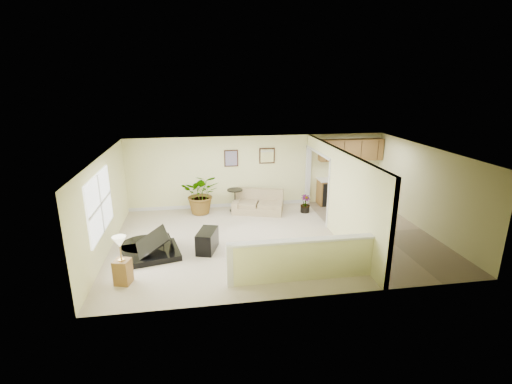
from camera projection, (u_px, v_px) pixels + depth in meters
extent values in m
plane|color=#B8AD8F|center=(275.00, 239.00, 10.54)|extent=(9.00, 9.00, 0.00)
cube|color=beige|center=(258.00, 171.00, 13.01)|extent=(9.00, 0.04, 2.50)
cube|color=beige|center=(308.00, 242.00, 7.34)|extent=(9.00, 0.04, 2.50)
cube|color=beige|center=(105.00, 205.00, 9.50)|extent=(0.04, 6.00, 2.50)
cube|color=beige|center=(426.00, 189.00, 10.85)|extent=(0.04, 6.00, 2.50)
cube|color=silver|center=(277.00, 152.00, 9.81)|extent=(9.00, 6.00, 0.04)
cube|color=gray|center=(379.00, 232.00, 11.01)|extent=(2.70, 6.00, 0.01)
cube|color=beige|center=(356.00, 208.00, 9.31)|extent=(0.12, 3.60, 2.50)
cube|color=beige|center=(320.00, 146.00, 11.82)|extent=(0.12, 2.35, 0.40)
cube|color=beige|center=(304.00, 260.00, 8.25)|extent=(3.30, 0.12, 0.95)
cube|color=silver|center=(304.00, 240.00, 8.11)|extent=(3.40, 0.22, 0.05)
cube|color=silver|center=(230.00, 265.00, 8.00)|extent=(0.14, 0.14, 1.00)
cube|color=white|center=(99.00, 204.00, 8.97)|extent=(0.05, 2.15, 1.45)
cube|color=#311C12|center=(231.00, 158.00, 12.70)|extent=(0.48, 0.03, 0.58)
cube|color=#996181|center=(231.00, 158.00, 12.68)|extent=(0.40, 0.01, 0.50)
cube|color=#311C12|center=(267.00, 156.00, 12.87)|extent=(0.55, 0.03, 0.55)
cube|color=white|center=(267.00, 156.00, 12.85)|extent=(0.46, 0.01, 0.46)
cube|color=brown|center=(349.00, 191.00, 13.45)|extent=(2.30, 0.60, 0.90)
cube|color=white|center=(350.00, 179.00, 13.32)|extent=(2.36, 0.65, 0.04)
cube|color=black|center=(328.00, 193.00, 13.34)|extent=(0.60, 0.60, 0.84)
cube|color=brown|center=(351.00, 150.00, 13.13)|extent=(2.30, 0.35, 0.75)
cube|color=black|center=(149.00, 229.00, 9.31)|extent=(1.61, 1.47, 0.29)
cylinder|color=black|center=(146.00, 222.00, 9.78)|extent=(1.18, 1.18, 0.29)
cube|color=silver|center=(182.00, 229.00, 9.44)|extent=(0.42, 0.98, 0.02)
cube|color=black|center=(144.00, 218.00, 9.31)|extent=(1.30, 1.31, 0.64)
cube|color=black|center=(207.00, 241.00, 9.75)|extent=(0.65, 0.92, 0.55)
cube|color=#9B8363|center=(258.00, 205.00, 12.60)|extent=(1.86, 1.39, 0.46)
cube|color=#9B8363|center=(256.00, 189.00, 12.81)|extent=(1.65, 0.70, 0.49)
cube|color=#9B8363|center=(237.00, 197.00, 12.40)|extent=(0.47, 0.96, 0.18)
cube|color=#9B8363|center=(279.00, 195.00, 12.62)|extent=(0.47, 0.96, 0.18)
cylinder|color=black|center=(235.00, 210.00, 12.77)|extent=(0.38, 0.38, 0.03)
cylinder|color=black|center=(235.00, 200.00, 12.66)|extent=(0.04, 0.04, 0.74)
cylinder|color=black|center=(235.00, 190.00, 12.55)|extent=(0.53, 0.53, 0.03)
cylinder|color=black|center=(202.00, 209.00, 12.51)|extent=(0.40, 0.40, 0.28)
imported|color=#174D1D|center=(202.00, 194.00, 12.35)|extent=(1.38, 1.24, 1.38)
cylinder|color=black|center=(305.00, 209.00, 12.62)|extent=(0.31, 0.31, 0.22)
imported|color=#174D1D|center=(305.00, 204.00, 12.56)|extent=(0.42, 0.42, 0.61)
cube|color=brown|center=(123.00, 272.00, 8.16)|extent=(0.41, 0.41, 0.57)
cylinder|color=#AE833A|center=(121.00, 260.00, 8.07)|extent=(0.15, 0.15, 0.02)
cylinder|color=#AE833A|center=(121.00, 252.00, 8.02)|extent=(0.03, 0.03, 0.38)
cone|color=#F4EBC8|center=(119.00, 242.00, 7.95)|extent=(0.30, 0.30, 0.25)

